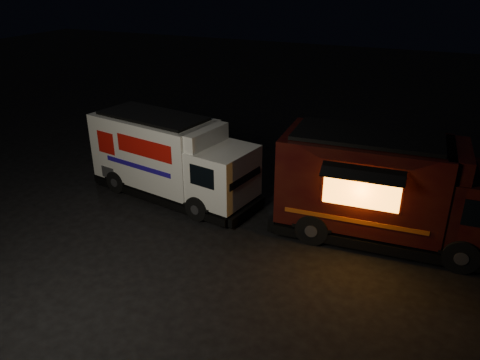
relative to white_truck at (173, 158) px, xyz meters
name	(u,v)px	position (x,y,z in m)	size (l,w,h in m)	color
ground	(157,250)	(1.34, -3.24, -1.40)	(80.00, 80.00, 0.00)	black
white_truck	(173,158)	(0.00, 0.00, 0.00)	(6.16, 2.10, 2.79)	silver
red_truck	(394,190)	(7.17, 0.09, 0.16)	(6.68, 2.46, 3.11)	#351109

